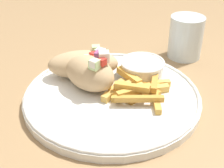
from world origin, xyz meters
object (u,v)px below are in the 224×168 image
object	(u,v)px
pita_sandwich_far	(83,64)
plate	(112,96)
pita_sandwich_near	(90,73)
sauce_ramekin	(142,67)
fries_pile	(137,88)
water_glass	(185,39)

from	to	relation	value
pita_sandwich_far	plate	bearing A→B (deg)	-53.50
pita_sandwich_far	pita_sandwich_near	bearing A→B (deg)	-74.92
pita_sandwich_far	sauce_ramekin	bearing A→B (deg)	-3.59
pita_sandwich_near	fries_pile	distance (m)	0.09
pita_sandwich_near	pita_sandwich_far	distance (m)	0.05
plate	water_glass	world-z (taller)	water_glass
sauce_ramekin	pita_sandwich_near	bearing A→B (deg)	-138.45
pita_sandwich_far	fries_pile	world-z (taller)	pita_sandwich_far
pita_sandwich_near	pita_sandwich_far	xyz separation A→B (m)	(-0.03, 0.04, -0.01)
plate	pita_sandwich_near	xyz separation A→B (m)	(-0.04, 0.01, 0.04)
pita_sandwich_near	sauce_ramekin	world-z (taller)	pita_sandwich_near
pita_sandwich_near	fries_pile	size ratio (longest dim) A/B	1.06
pita_sandwich_far	fries_pile	bearing A→B (deg)	-35.77
plate	pita_sandwich_near	distance (m)	0.06
sauce_ramekin	water_glass	bearing A→B (deg)	63.19
pita_sandwich_near	water_glass	bearing A→B (deg)	77.88
plate	sauce_ramekin	distance (m)	0.09
pita_sandwich_near	water_glass	size ratio (longest dim) A/B	1.27
plate	water_glass	size ratio (longest dim) A/B	3.37
plate	fries_pile	distance (m)	0.05
sauce_ramekin	water_glass	size ratio (longest dim) A/B	0.93
plate	pita_sandwich_far	world-z (taller)	pita_sandwich_far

